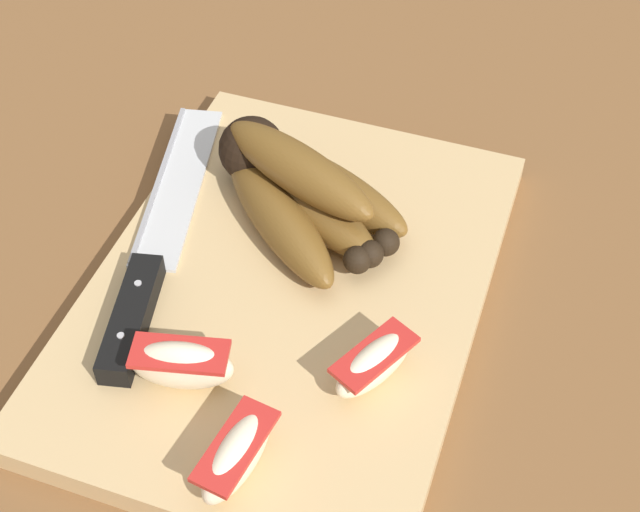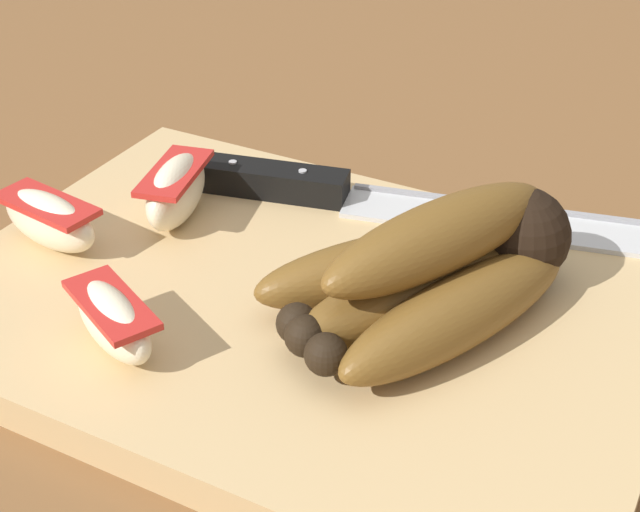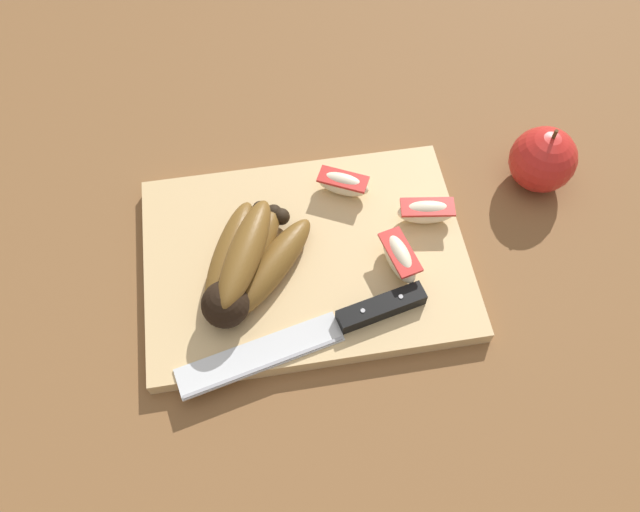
# 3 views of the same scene
# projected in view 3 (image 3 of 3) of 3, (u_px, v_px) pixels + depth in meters

# --- Properties ---
(ground_plane) EXTENTS (6.00, 6.00, 0.00)m
(ground_plane) POSITION_uv_depth(u_px,v_px,m) (306.00, 262.00, 0.75)
(ground_plane) COLOR brown
(cutting_board) EXTENTS (0.37, 0.27, 0.02)m
(cutting_board) POSITION_uv_depth(u_px,v_px,m) (307.00, 257.00, 0.74)
(cutting_board) COLOR tan
(cutting_board) RESTS_ON ground_plane
(banana_bunch) EXTENTS (0.15, 0.17, 0.07)m
(banana_bunch) POSITION_uv_depth(u_px,v_px,m) (246.00, 264.00, 0.69)
(banana_bunch) COLOR black
(banana_bunch) RESTS_ON cutting_board
(chefs_knife) EXTENTS (0.28, 0.09, 0.02)m
(chefs_knife) POSITION_uv_depth(u_px,v_px,m) (340.00, 324.00, 0.68)
(chefs_knife) COLOR silver
(chefs_knife) RESTS_ON cutting_board
(apple_wedge_near) EXTENTS (0.04, 0.07, 0.04)m
(apple_wedge_near) POSITION_uv_depth(u_px,v_px,m) (399.00, 257.00, 0.70)
(apple_wedge_near) COLOR #F4E5C1
(apple_wedge_near) RESTS_ON cutting_board
(apple_wedge_middle) EXTENTS (0.07, 0.05, 0.03)m
(apple_wedge_middle) POSITION_uv_depth(u_px,v_px,m) (343.00, 184.00, 0.76)
(apple_wedge_middle) COLOR #F4E5C1
(apple_wedge_middle) RESTS_ON cutting_board
(apple_wedge_far) EXTENTS (0.07, 0.03, 0.03)m
(apple_wedge_far) POSITION_uv_depth(u_px,v_px,m) (426.00, 212.00, 0.74)
(apple_wedge_far) COLOR #F4E5C1
(apple_wedge_far) RESTS_ON cutting_board
(whole_apple) EXTENTS (0.08, 0.08, 0.09)m
(whole_apple) POSITION_uv_depth(u_px,v_px,m) (543.00, 160.00, 0.77)
(whole_apple) COLOR red
(whole_apple) RESTS_ON ground_plane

